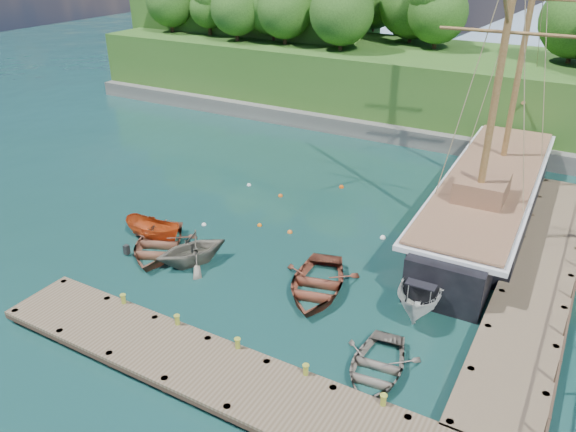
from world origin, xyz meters
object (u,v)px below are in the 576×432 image
Objects in this scene: cabin_boat_white at (421,306)px; rowboat_2 at (316,291)px; rowboat_0 at (158,252)px; rowboat_1 at (193,263)px; rowboat_3 at (375,374)px; motorboat_orange at (155,240)px; schooner at (488,201)px.

rowboat_2 is at bearing -170.80° from cabin_boat_white.
rowboat_0 is at bearing 170.64° from rowboat_2.
rowboat_1 is 0.88× the size of rowboat_3.
motorboat_orange is at bearing -166.31° from rowboat_1.
rowboat_3 is 15.65m from schooner.
motorboat_orange is at bearing 113.45° from rowboat_0.
motorboat_orange is (-1.02, 0.92, 0.00)m from rowboat_0.
rowboat_1 is at bearing -134.50° from schooner.
schooner is (0.56, 10.45, 1.12)m from cabin_boat_white.
rowboat_1 reaches higher than rowboat_2.
rowboat_1 is at bearing -175.65° from cabin_boat_white.
rowboat_3 is 5.15m from cabin_boat_white.
rowboat_2 is at bearing 133.04° from rowboat_3.
rowboat_3 is 0.85× the size of cabin_boat_white.
rowboat_1 is 0.13× the size of schooner.
rowboat_3 is at bearing -36.94° from rowboat_0.
rowboat_0 is 9.01m from rowboat_2.
rowboat_2 is (8.96, 0.85, 0.00)m from rowboat_0.
rowboat_2 is at bearing -19.03° from rowboat_0.
schooner is at bearing 17.19° from rowboat_0.
rowboat_0 reaches higher than rowboat_3.
rowboat_0 is at bearing -177.52° from cabin_boat_white.
rowboat_2 is 12.91m from schooner.
rowboat_1 is at bearing 158.54° from rowboat_3.
rowboat_2 is 9.99m from motorboat_orange.
schooner reaches higher than rowboat_3.
rowboat_3 is at bearing -105.47° from motorboat_orange.
cabin_boat_white is 0.18× the size of schooner.
schooner is at bearing 80.84° from rowboat_3.
rowboat_1 is at bearing -24.67° from rowboat_0.
motorboat_orange is (-9.99, 0.07, 0.00)m from rowboat_2.
motorboat_orange is at bearing -143.78° from schooner.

